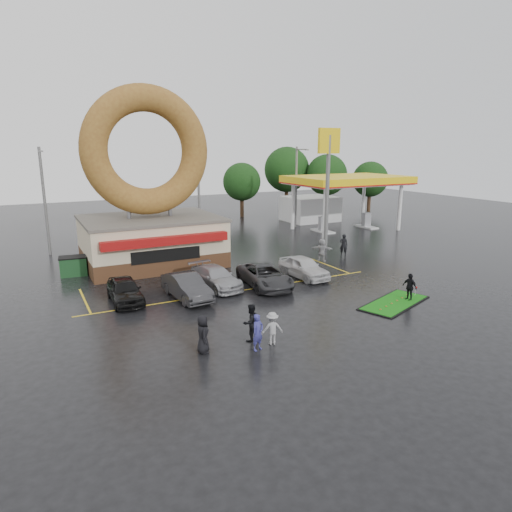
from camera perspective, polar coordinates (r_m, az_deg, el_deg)
name	(u,v)px	position (r m, az deg, el deg)	size (l,w,h in m)	color
ground	(263,307)	(26.44, 0.94, -6.41)	(120.00, 120.00, 0.00)	black
donut_shop	(150,207)	(36.22, -13.15, 5.97)	(10.20, 8.70, 13.50)	#472B19
gas_station	(330,194)	(53.59, 9.28, 7.67)	(12.30, 13.65, 5.90)	silver
shell_sign	(328,165)	(42.01, 9.01, 11.14)	(2.20, 0.36, 10.60)	slate
streetlight_left	(44,199)	(42.04, -24.93, 6.51)	(0.40, 2.21, 9.00)	slate
streetlight_mid	(199,190)	(45.81, -7.14, 8.13)	(0.40, 2.21, 9.00)	slate
streetlight_right	(297,185)	(52.04, 5.09, 8.82)	(0.40, 2.21, 9.00)	slate
tree_far_a	(327,175)	(64.30, 8.84, 9.97)	(5.60, 5.60, 8.00)	#332114
tree_far_b	(370,179)	(66.52, 14.08, 9.28)	(4.90, 4.90, 7.00)	#332114
tree_far_c	(287,170)	(65.37, 3.87, 10.73)	(6.30, 6.30, 9.00)	#332114
tree_far_d	(242,182)	(59.90, -1.79, 9.25)	(4.90, 4.90, 7.00)	#332114
car_black	(125,290)	(28.16, -16.08, -4.13)	(1.73, 4.30, 1.46)	black
car_dgrey	(187,287)	(27.97, -8.67, -3.80)	(1.60, 4.59, 1.51)	#2C2C2E
car_silver	(216,277)	(29.94, -5.07, -2.67)	(1.93, 4.74, 1.38)	#9C9CA0
car_grey	(265,276)	(30.04, 1.11, -2.49)	(2.42, 5.24, 1.46)	#303033
car_white	(304,267)	(32.21, 5.99, -1.40)	(1.79, 4.44, 1.51)	silver
person_blue	(258,332)	(20.86, 0.24, -9.51)	(0.62, 0.41, 1.70)	navy
person_blackjkt	(251,323)	(21.78, -0.65, -8.32)	(0.89, 0.69, 1.83)	black
person_hoodie	(272,328)	(21.47, 2.04, -9.03)	(1.02, 0.58, 1.58)	gray
person_bystander	(203,334)	(20.74, -6.65, -9.68)	(0.86, 0.56, 1.76)	black
person_cameraman	(409,287)	(28.78, 18.63, -3.70)	(0.99, 0.41, 1.69)	black
person_walker_near	(322,250)	(36.93, 8.22, 0.76)	(1.74, 0.55, 1.87)	#99999C
person_walker_far	(344,245)	(39.12, 10.89, 1.36)	(0.68, 0.44, 1.86)	black
dumpster	(73,266)	(35.18, -21.86, -1.22)	(1.80, 1.20, 1.30)	#1B4722
putting_green	(394,303)	(28.23, 16.91, -5.62)	(5.48, 3.77, 0.63)	black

